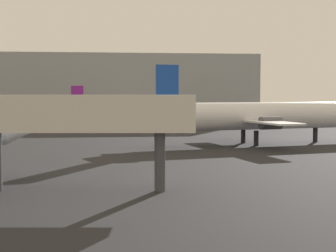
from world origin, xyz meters
The scene contains 4 objects.
airplane_distant centered at (16.50, 51.80, 3.52)m, with size 33.28×19.74×9.65m.
airplane_far_right centered at (1.65, 83.84, 2.63)m, with size 26.87×21.72×7.72m.
jet_bridge centered at (-5.68, 23.72, 4.89)m, with size 17.44×4.12×6.44m.
terminal_building centered at (-5.49, 111.64, 7.49)m, with size 72.92×25.12×14.98m, color #999EA3.
Camera 1 is at (-1.46, -9.27, 6.34)m, focal length 53.93 mm.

